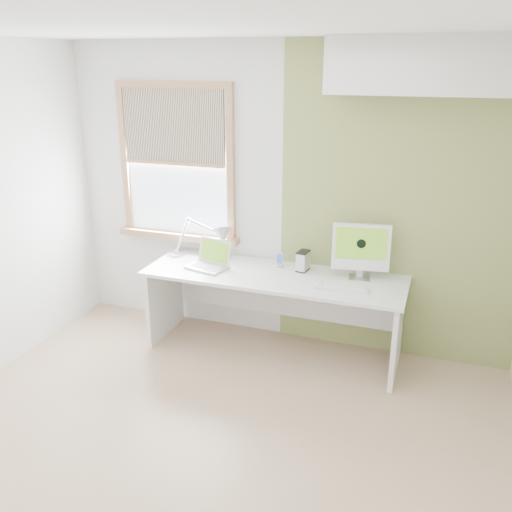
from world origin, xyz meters
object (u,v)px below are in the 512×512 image
at_px(imac, 361,248).
at_px(desk, 276,293).
at_px(desk_lamp, 213,238).
at_px(external_drive, 303,261).
at_px(laptop, 210,261).

bearing_deg(imac, desk, -171.68).
relative_size(desk_lamp, imac, 1.40).
xyz_separation_m(external_drive, imac, (0.48, -0.01, 0.17)).
distance_m(external_drive, imac, 0.51).
height_order(laptop, imac, imac).
relative_size(desk, desk_lamp, 3.31).
bearing_deg(external_drive, laptop, -167.10).
xyz_separation_m(desk_lamp, external_drive, (0.84, -0.03, -0.11)).
bearing_deg(laptop, imac, 7.80).
bearing_deg(desk, desk_lamp, 167.39).
xyz_separation_m(desk_lamp, laptop, (0.06, -0.21, -0.13)).
xyz_separation_m(desk, external_drive, (0.21, 0.11, 0.28)).
bearing_deg(laptop, desk, 7.18).
height_order(laptop, external_drive, laptop).
bearing_deg(desk, laptop, -172.82).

